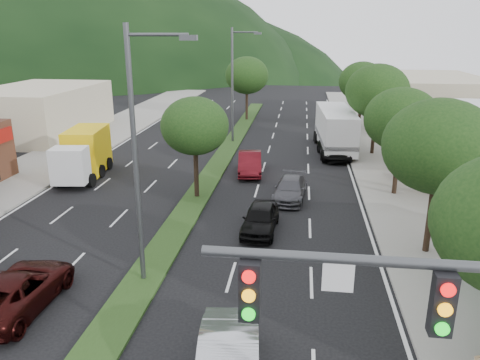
# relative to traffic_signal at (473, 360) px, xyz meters

# --- Properties ---
(sidewalk_right) EXTENTS (5.00, 90.00, 0.15)m
(sidewalk_right) POSITION_rel_traffic_signal_xyz_m (3.47, 26.54, -4.57)
(sidewalk_right) COLOR gray
(sidewalk_right) RESTS_ON ground
(sidewalk_left) EXTENTS (6.00, 90.00, 0.15)m
(sidewalk_left) POSITION_rel_traffic_signal_xyz_m (-22.03, 26.54, -4.57)
(sidewalk_left) COLOR gray
(sidewalk_left) RESTS_ON ground
(median) EXTENTS (1.60, 56.00, 0.12)m
(median) POSITION_rel_traffic_signal_xyz_m (-9.03, 29.54, -4.59)
(median) COLOR #213914
(median) RESTS_ON ground
(traffic_signal) EXTENTS (6.12, 0.40, 7.00)m
(traffic_signal) POSITION_rel_traffic_signal_xyz_m (0.00, 0.00, 0.00)
(traffic_signal) COLOR #47494C
(traffic_signal) RESTS_ON ground
(bldg_left_far) EXTENTS (9.00, 14.00, 4.60)m
(bldg_left_far) POSITION_rel_traffic_signal_xyz_m (-28.03, 35.54, -2.35)
(bldg_left_far) COLOR beige
(bldg_left_far) RESTS_ON ground
(bldg_right_far) EXTENTS (10.00, 16.00, 5.20)m
(bldg_right_far) POSITION_rel_traffic_signal_xyz_m (10.47, 45.54, -2.05)
(bldg_right_far) COLOR beige
(bldg_right_far) RESTS_ON ground
(tree_r_b) EXTENTS (4.80, 4.80, 6.94)m
(tree_r_b) POSITION_rel_traffic_signal_xyz_m (2.97, 13.54, 0.39)
(tree_r_b) COLOR black
(tree_r_b) RESTS_ON sidewalk_right
(tree_r_c) EXTENTS (4.40, 4.40, 6.48)m
(tree_r_c) POSITION_rel_traffic_signal_xyz_m (2.97, 21.54, 0.10)
(tree_r_c) COLOR black
(tree_r_c) RESTS_ON sidewalk_right
(tree_r_d) EXTENTS (5.00, 5.00, 7.17)m
(tree_r_d) POSITION_rel_traffic_signal_xyz_m (2.97, 31.54, 0.54)
(tree_r_d) COLOR black
(tree_r_d) RESTS_ON sidewalk_right
(tree_r_e) EXTENTS (4.60, 4.60, 6.71)m
(tree_r_e) POSITION_rel_traffic_signal_xyz_m (2.97, 41.54, 0.25)
(tree_r_e) COLOR black
(tree_r_e) RESTS_ON sidewalk_right
(tree_med_near) EXTENTS (4.00, 4.00, 6.02)m
(tree_med_near) POSITION_rel_traffic_signal_xyz_m (-9.03, 19.54, -0.22)
(tree_med_near) COLOR black
(tree_med_near) RESTS_ON median
(tree_med_far) EXTENTS (4.80, 4.80, 6.94)m
(tree_med_far) POSITION_rel_traffic_signal_xyz_m (-9.03, 45.54, 0.36)
(tree_med_far) COLOR black
(tree_med_far) RESTS_ON median
(streetlight_near) EXTENTS (2.60, 0.25, 10.00)m
(streetlight_near) POSITION_rel_traffic_signal_xyz_m (-8.82, 9.54, 0.94)
(streetlight_near) COLOR #47494C
(streetlight_near) RESTS_ON ground
(streetlight_mid) EXTENTS (2.60, 0.25, 10.00)m
(streetlight_mid) POSITION_rel_traffic_signal_xyz_m (-8.82, 34.54, 0.94)
(streetlight_mid) COLOR #47494C
(streetlight_mid) RESTS_ON ground
(suv_maroon) EXTENTS (2.45, 5.17, 1.43)m
(suv_maroon) POSITION_rel_traffic_signal_xyz_m (-12.90, 7.09, -3.93)
(suv_maroon) COLOR black
(suv_maroon) RESTS_ON ground
(car_queue_a) EXTENTS (1.85, 4.18, 1.40)m
(car_queue_a) POSITION_rel_traffic_signal_xyz_m (-4.75, 15.04, -3.95)
(car_queue_a) COLOR black
(car_queue_a) RESTS_ON ground
(car_queue_b) EXTENTS (2.18, 4.52, 1.27)m
(car_queue_b) POSITION_rel_traffic_signal_xyz_m (-3.40, 20.04, -4.01)
(car_queue_b) COLOR #434247
(car_queue_b) RESTS_ON ground
(car_queue_c) EXTENTS (2.09, 4.73, 1.51)m
(car_queue_c) POSITION_rel_traffic_signal_xyz_m (-6.40, 25.04, -3.89)
(car_queue_c) COLOR #4F0D13
(car_queue_c) RESTS_ON ground
(car_queue_d) EXTENTS (2.70, 5.14, 1.38)m
(car_queue_d) POSITION_rel_traffic_signal_xyz_m (-0.17, 30.04, -3.96)
(car_queue_d) COLOR black
(car_queue_d) RESTS_ON ground
(box_truck) EXTENTS (3.21, 6.76, 3.21)m
(box_truck) POSITION_rel_traffic_signal_xyz_m (-17.70, 22.92, -3.13)
(box_truck) COLOR silver
(box_truck) RESTS_ON ground
(motorhome) EXTENTS (3.34, 9.24, 3.49)m
(motorhome) POSITION_rel_traffic_signal_xyz_m (-0.03, 32.63, -2.79)
(motorhome) COLOR silver
(motorhome) RESTS_ON ground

